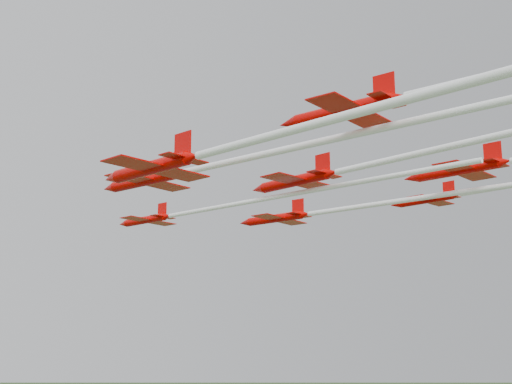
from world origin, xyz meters
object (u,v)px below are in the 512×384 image
jet_lead (215,208)px  jet_row3_left (271,136)px  jet_row2_left (241,159)px  jet_row2_right (344,209)px  jet_row3_mid (355,168)px

jet_lead → jet_row3_left: bearing=-129.3°
jet_lead → jet_row2_left: bearing=-128.6°
jet_row2_left → jet_row3_left: size_ratio=0.98×
jet_lead → jet_row2_right: 15.62m
jet_row3_mid → jet_row2_right: bearing=43.1°
jet_lead → jet_row3_left: size_ratio=0.86×
jet_lead → jet_row3_left: 34.45m
jet_lead → jet_row3_mid: 21.12m
jet_row2_left → jet_row3_mid: (11.75, -2.96, 0.18)m
jet_row2_left → jet_lead: bearing=50.3°
jet_row3_left → jet_row3_mid: bearing=17.6°
jet_lead → jet_row3_mid: bearing=-93.8°
jet_row3_left → jet_row3_mid: size_ratio=1.34×
jet_lead → jet_row2_left: jet_row2_left is taller
jet_row2_left → jet_row3_left: jet_row2_left is taller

